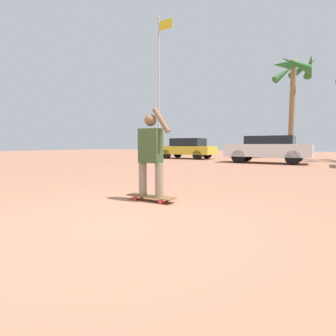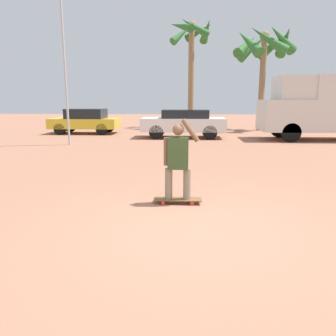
# 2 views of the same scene
# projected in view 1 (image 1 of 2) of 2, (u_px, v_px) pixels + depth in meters

# --- Properties ---
(ground_plane) EXTENTS (80.00, 80.00, 0.00)m
(ground_plane) POSITION_uv_depth(u_px,v_px,m) (116.00, 223.00, 3.28)
(ground_plane) COLOR #A36B51
(skateboard) EXTENTS (0.90, 0.25, 0.09)m
(skateboard) POSITION_uv_depth(u_px,v_px,m) (151.00, 197.00, 4.57)
(skateboard) COLOR brown
(skateboard) RESTS_ON ground_plane
(person_skateboarder) EXTENTS (0.66, 0.22, 1.52)m
(person_skateboarder) POSITION_uv_depth(u_px,v_px,m) (151.00, 151.00, 4.50)
(person_skateboarder) COLOR gray
(person_skateboarder) RESTS_ON skateboard
(parked_car_white) EXTENTS (4.26, 1.90, 1.44)m
(parked_car_white) POSITION_uv_depth(u_px,v_px,m) (268.00, 148.00, 13.95)
(parked_car_white) COLOR black
(parked_car_white) RESTS_ON ground_plane
(parked_car_yellow) EXTENTS (3.85, 1.88, 1.43)m
(parked_car_yellow) POSITION_uv_depth(u_px,v_px,m) (187.00, 148.00, 18.42)
(parked_car_yellow) COLOR black
(parked_car_yellow) RESTS_ON ground_plane
(palm_tree_center_background) EXTENTS (3.23, 3.32, 7.29)m
(palm_tree_center_background) POSITION_uv_depth(u_px,v_px,m) (294.00, 77.00, 18.89)
(palm_tree_center_background) COLOR #8E704C
(palm_tree_center_background) RESTS_ON ground_plane
(flagpole) EXTENTS (0.86, 0.12, 7.48)m
(flagpole) POSITION_uv_depth(u_px,v_px,m) (160.00, 84.00, 13.56)
(flagpole) COLOR #B7B7BC
(flagpole) RESTS_ON ground_plane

